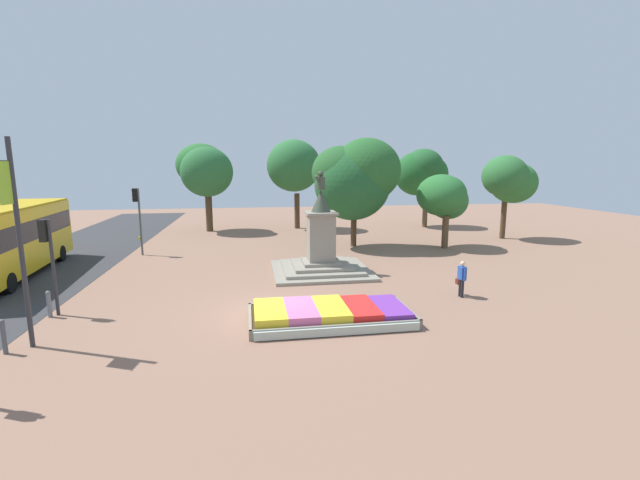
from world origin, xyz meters
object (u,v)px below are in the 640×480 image
(banner_pole, at_px, (19,240))
(kerb_bollard_mid_a, at_px, (4,336))
(city_bus, at_px, (5,237))
(traffic_light_mid_block, at_px, (48,249))
(statue_monument, at_px, (321,251))
(pedestrian_with_handbag, at_px, (462,277))
(traffic_light_far_corner, at_px, (138,210))
(kerb_bollard_mid_b, at_px, (49,303))
(flower_planter, at_px, (329,314))

(banner_pole, distance_m, kerb_bollard_mid_a, 2.82)
(banner_pole, relative_size, city_bus, 0.57)
(traffic_light_mid_block, bearing_deg, kerb_bollard_mid_a, -89.74)
(statue_monument, relative_size, kerb_bollard_mid_a, 4.89)
(pedestrian_with_handbag, bearing_deg, traffic_light_far_corner, 144.22)
(pedestrian_with_handbag, distance_m, kerb_bollard_mid_b, 15.94)
(traffic_light_far_corner, bearing_deg, pedestrian_with_handbag, -35.78)
(banner_pole, relative_size, kerb_bollard_mid_b, 6.29)
(pedestrian_with_handbag, bearing_deg, flower_planter, -162.07)
(banner_pole, height_order, pedestrian_with_handbag, banner_pole)
(statue_monument, bearing_deg, kerb_bollard_mid_b, -154.88)
(traffic_light_far_corner, distance_m, kerb_bollard_mid_b, 11.24)
(flower_planter, relative_size, pedestrian_with_handbag, 3.76)
(banner_pole, xyz_separation_m, city_bus, (-5.11, 9.11, -1.29))
(pedestrian_with_handbag, height_order, kerb_bollard_mid_a, pedestrian_with_handbag)
(traffic_light_far_corner, xyz_separation_m, pedestrian_with_handbag, (15.39, -11.09, -1.94))
(traffic_light_mid_block, height_order, banner_pole, banner_pole)
(flower_planter, xyz_separation_m, banner_pole, (-9.30, -0.69, 3.04))
(flower_planter, xyz_separation_m, statue_monument, (0.90, 7.12, 0.82))
(flower_planter, bearing_deg, kerb_bollard_mid_b, 168.37)
(traffic_light_far_corner, xyz_separation_m, kerb_bollard_mid_a, (-0.44, -14.12, -2.24))
(flower_planter, xyz_separation_m, traffic_light_far_corner, (-9.38, 13.04, 2.54))
(traffic_light_far_corner, height_order, kerb_bollard_mid_b, traffic_light_far_corner)
(city_bus, bearing_deg, statue_monument, -4.85)
(pedestrian_with_handbag, bearing_deg, statue_monument, 134.63)
(traffic_light_far_corner, bearing_deg, flower_planter, -54.26)
(traffic_light_far_corner, bearing_deg, statue_monument, -29.92)
(banner_pole, bearing_deg, flower_planter, 4.26)
(flower_planter, bearing_deg, banner_pole, -175.74)
(banner_pole, distance_m, pedestrian_with_handbag, 15.73)
(kerb_bollard_mid_a, bearing_deg, kerb_bollard_mid_b, 91.89)
(statue_monument, xyz_separation_m, kerb_bollard_mid_b, (-10.83, -5.08, -0.56))
(banner_pole, bearing_deg, traffic_light_far_corner, 90.34)
(statue_monument, relative_size, kerb_bollard_mid_b, 5.20)
(kerb_bollard_mid_a, xyz_separation_m, kerb_bollard_mid_b, (-0.10, 3.13, -0.03))
(flower_planter, xyz_separation_m, kerb_bollard_mid_b, (-9.93, 2.04, 0.26))
(city_bus, height_order, pedestrian_with_handbag, city_bus)
(traffic_light_far_corner, distance_m, pedestrian_with_handbag, 19.07)
(traffic_light_mid_block, height_order, traffic_light_far_corner, traffic_light_far_corner)
(flower_planter, height_order, city_bus, city_bus)
(traffic_light_mid_block, bearing_deg, flower_planter, -12.85)
(traffic_light_far_corner, relative_size, city_bus, 0.37)
(traffic_light_far_corner, xyz_separation_m, city_bus, (-5.02, -4.62, -0.79))
(traffic_light_mid_block, bearing_deg, banner_pole, -79.58)
(traffic_light_far_corner, xyz_separation_m, banner_pole, (0.08, -13.73, 0.51))
(kerb_bollard_mid_a, height_order, kerb_bollard_mid_b, kerb_bollard_mid_a)
(statue_monument, bearing_deg, flower_planter, -97.18)
(flower_planter, bearing_deg, city_bus, 149.70)
(city_bus, distance_m, pedestrian_with_handbag, 21.45)
(flower_planter, relative_size, banner_pole, 0.92)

